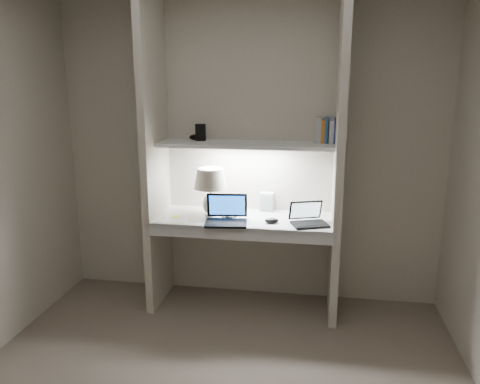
% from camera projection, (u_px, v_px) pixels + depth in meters
% --- Properties ---
extents(back_wall, '(3.20, 0.01, 2.50)m').
position_uv_depth(back_wall, '(249.00, 154.00, 3.93)').
color(back_wall, beige).
rests_on(back_wall, floor).
extents(alcove_panel_left, '(0.06, 0.55, 2.50)m').
position_uv_depth(alcove_panel_left, '(155.00, 156.00, 3.78)').
color(alcove_panel_left, beige).
rests_on(alcove_panel_left, floor).
extents(alcove_panel_right, '(0.06, 0.55, 2.50)m').
position_uv_depth(alcove_panel_right, '(339.00, 161.00, 3.55)').
color(alcove_panel_right, beige).
rests_on(alcove_panel_right, floor).
extents(desk, '(1.40, 0.55, 0.04)m').
position_uv_depth(desk, '(244.00, 220.00, 3.79)').
color(desk, white).
rests_on(desk, alcove_panel_left).
extents(desk_apron, '(1.46, 0.03, 0.10)m').
position_uv_depth(desk_apron, '(239.00, 234.00, 3.54)').
color(desk_apron, silver).
rests_on(desk_apron, desk).
extents(shelf, '(1.40, 0.36, 0.03)m').
position_uv_depth(shelf, '(246.00, 145.00, 3.74)').
color(shelf, silver).
rests_on(shelf, back_wall).
extents(strip_light, '(0.60, 0.04, 0.02)m').
position_uv_depth(strip_light, '(246.00, 147.00, 3.74)').
color(strip_light, white).
rests_on(strip_light, shelf).
extents(table_lamp, '(0.27, 0.27, 0.39)m').
position_uv_depth(table_lamp, '(211.00, 184.00, 3.76)').
color(table_lamp, white).
rests_on(table_lamp, desk).
extents(laptop_main, '(0.35, 0.31, 0.22)m').
position_uv_depth(laptop_main, '(227.00, 216.00, 3.64)').
color(laptop_main, black).
rests_on(laptop_main, desk).
extents(laptop_netbook, '(0.33, 0.31, 0.17)m').
position_uv_depth(laptop_netbook, '(308.00, 219.00, 3.60)').
color(laptop_netbook, black).
rests_on(laptop_netbook, desk).
extents(speaker, '(0.12, 0.09, 0.16)m').
position_uv_depth(speaker, '(267.00, 202.00, 3.95)').
color(speaker, silver).
rests_on(speaker, desk).
extents(mouse, '(0.12, 0.09, 0.04)m').
position_uv_depth(mouse, '(272.00, 221.00, 3.63)').
color(mouse, black).
rests_on(mouse, desk).
extents(cable_coil, '(0.13, 0.13, 0.01)m').
position_uv_depth(cable_coil, '(231.00, 216.00, 3.81)').
color(cable_coil, black).
rests_on(cable_coil, desk).
extents(sticky_note, '(0.07, 0.07, 0.00)m').
position_uv_depth(sticky_note, '(175.00, 216.00, 3.81)').
color(sticky_note, '#FFF735').
rests_on(sticky_note, desk).
extents(book_row, '(0.19, 0.14, 0.20)m').
position_uv_depth(book_row, '(328.00, 131.00, 3.71)').
color(book_row, silver).
rests_on(book_row, shelf).
extents(shelf_box, '(0.09, 0.07, 0.14)m').
position_uv_depth(shelf_box, '(201.00, 132.00, 3.84)').
color(shelf_box, black).
rests_on(shelf_box, shelf).
extents(shelf_gadget, '(0.12, 0.09, 0.05)m').
position_uv_depth(shelf_gadget, '(196.00, 137.00, 3.87)').
color(shelf_gadget, black).
rests_on(shelf_gadget, shelf).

